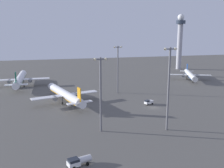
{
  "coord_description": "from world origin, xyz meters",
  "views": [
    {
      "loc": [
        -46.14,
        -103.7,
        34.59
      ],
      "look_at": [
        -10.03,
        36.49,
        4.0
      ],
      "focal_mm": 41.59,
      "sensor_mm": 36.0,
      "label": 1
    }
  ],
  "objects_px": {
    "airplane_terminal_side": "(20,79)",
    "apron_light_west": "(169,84)",
    "fuel_truck": "(79,161)",
    "apron_light_east": "(118,66)",
    "airplane_near_gate": "(190,75)",
    "apron_light_central": "(101,90)",
    "cargo_loader": "(149,102)",
    "control_tower": "(180,38)",
    "airplane_taxiway_distant": "(65,95)"
  },
  "relations": [
    {
      "from": "control_tower",
      "to": "fuel_truck",
      "type": "bearing_deg",
      "value": -126.48
    },
    {
      "from": "control_tower",
      "to": "apron_light_central",
      "type": "relative_size",
      "value": 1.85
    },
    {
      "from": "airplane_taxiway_distant",
      "to": "apron_light_east",
      "type": "xyz_separation_m",
      "value": [
        29.77,
        13.09,
        10.7
      ]
    },
    {
      "from": "airplane_taxiway_distant",
      "to": "apron_light_central",
      "type": "xyz_separation_m",
      "value": [
        9.15,
        -39.04,
        10.59
      ]
    },
    {
      "from": "apron_light_central",
      "to": "apron_light_west",
      "type": "relative_size",
      "value": 0.89
    },
    {
      "from": "airplane_near_gate",
      "to": "airplane_taxiway_distant",
      "type": "bearing_deg",
      "value": 43.77
    },
    {
      "from": "airplane_near_gate",
      "to": "apron_light_central",
      "type": "height_order",
      "value": "apron_light_central"
    },
    {
      "from": "airplane_terminal_side",
      "to": "cargo_loader",
      "type": "xyz_separation_m",
      "value": [
        61.81,
        -57.66,
        -3.27
      ]
    },
    {
      "from": "airplane_terminal_side",
      "to": "apron_light_west",
      "type": "height_order",
      "value": "apron_light_west"
    },
    {
      "from": "control_tower",
      "to": "airplane_taxiway_distant",
      "type": "height_order",
      "value": "control_tower"
    },
    {
      "from": "airplane_near_gate",
      "to": "fuel_truck",
      "type": "xyz_separation_m",
      "value": [
        -90.26,
        -97.12,
        -2.18
      ]
    },
    {
      "from": "airplane_terminal_side",
      "to": "apron_light_central",
      "type": "bearing_deg",
      "value": -67.3
    },
    {
      "from": "control_tower",
      "to": "apron_light_central",
      "type": "height_order",
      "value": "control_tower"
    },
    {
      "from": "apron_light_east",
      "to": "apron_light_central",
      "type": "relative_size",
      "value": 1.01
    },
    {
      "from": "airplane_taxiway_distant",
      "to": "cargo_loader",
      "type": "xyz_separation_m",
      "value": [
        37.6,
        -12.86,
        -2.88
      ]
    },
    {
      "from": "cargo_loader",
      "to": "apron_light_east",
      "type": "relative_size",
      "value": 0.18
    },
    {
      "from": "fuel_truck",
      "to": "apron_light_east",
      "type": "relative_size",
      "value": 0.26
    },
    {
      "from": "apron_light_east",
      "to": "apron_light_west",
      "type": "xyz_separation_m",
      "value": [
        1.99,
        -56.65,
        1.53
      ]
    },
    {
      "from": "apron_light_west",
      "to": "airplane_taxiway_distant",
      "type": "bearing_deg",
      "value": 126.09
    },
    {
      "from": "fuel_truck",
      "to": "airplane_taxiway_distant",
      "type": "bearing_deg",
      "value": -17.75
    },
    {
      "from": "airplane_taxiway_distant",
      "to": "apron_light_west",
      "type": "relative_size",
      "value": 1.43
    },
    {
      "from": "control_tower",
      "to": "airplane_near_gate",
      "type": "distance_m",
      "value": 55.95
    },
    {
      "from": "airplane_terminal_side",
      "to": "apron_light_west",
      "type": "bearing_deg",
      "value": -56.65
    },
    {
      "from": "airplane_near_gate",
      "to": "apron_light_west",
      "type": "bearing_deg",
      "value": 75.89
    },
    {
      "from": "airplane_terminal_side",
      "to": "apron_light_east",
      "type": "xyz_separation_m",
      "value": [
        53.97,
        -31.71,
        10.31
      ]
    },
    {
      "from": "control_tower",
      "to": "cargo_loader",
      "type": "bearing_deg",
      "value": -125.04
    },
    {
      "from": "apron_light_central",
      "to": "apron_light_west",
      "type": "bearing_deg",
      "value": -11.32
    },
    {
      "from": "control_tower",
      "to": "airplane_taxiway_distant",
      "type": "distance_m",
      "value": 137.4
    },
    {
      "from": "apron_light_central",
      "to": "cargo_loader",
      "type": "bearing_deg",
      "value": 42.63
    },
    {
      "from": "airplane_taxiway_distant",
      "to": "fuel_truck",
      "type": "relative_size",
      "value": 6.2
    },
    {
      "from": "airplane_terminal_side",
      "to": "apron_light_central",
      "type": "xyz_separation_m",
      "value": [
        33.36,
        -83.84,
        10.2
      ]
    },
    {
      "from": "airplane_taxiway_distant",
      "to": "apron_light_east",
      "type": "distance_m",
      "value": 34.23
    },
    {
      "from": "control_tower",
      "to": "airplane_terminal_side",
      "type": "height_order",
      "value": "control_tower"
    },
    {
      "from": "airplane_near_gate",
      "to": "apron_light_east",
      "type": "height_order",
      "value": "apron_light_east"
    },
    {
      "from": "cargo_loader",
      "to": "apron_light_west",
      "type": "xyz_separation_m",
      "value": [
        -5.84,
        -30.71,
        15.12
      ]
    },
    {
      "from": "control_tower",
      "to": "apron_light_east",
      "type": "relative_size",
      "value": 1.84
    },
    {
      "from": "airplane_taxiway_distant",
      "to": "fuel_truck",
      "type": "bearing_deg",
      "value": -107.34
    },
    {
      "from": "control_tower",
      "to": "apron_light_west",
      "type": "height_order",
      "value": "control_tower"
    },
    {
      "from": "apron_light_central",
      "to": "control_tower",
      "type": "bearing_deg",
      "value": 51.94
    },
    {
      "from": "apron_light_central",
      "to": "apron_light_west",
      "type": "distance_m",
      "value": 23.11
    },
    {
      "from": "cargo_loader",
      "to": "airplane_terminal_side",
      "type": "bearing_deg",
      "value": 29.01
    },
    {
      "from": "airplane_terminal_side",
      "to": "cargo_loader",
      "type": "relative_size",
      "value": 10.09
    },
    {
      "from": "airplane_terminal_side",
      "to": "apron_light_west",
      "type": "xyz_separation_m",
      "value": [
        55.96,
        -88.37,
        11.85
      ]
    },
    {
      "from": "control_tower",
      "to": "cargo_loader",
      "type": "distance_m",
      "value": 121.7
    },
    {
      "from": "airplane_terminal_side",
      "to": "airplane_taxiway_distant",
      "type": "bearing_deg",
      "value": -60.62
    },
    {
      "from": "cargo_loader",
      "to": "apron_light_west",
      "type": "height_order",
      "value": "apron_light_west"
    },
    {
      "from": "fuel_truck",
      "to": "apron_light_west",
      "type": "height_order",
      "value": "apron_light_west"
    },
    {
      "from": "apron_light_east",
      "to": "airplane_terminal_side",
      "type": "bearing_deg",
      "value": 149.56
    },
    {
      "from": "airplane_taxiway_distant",
      "to": "apron_light_east",
      "type": "height_order",
      "value": "apron_light_east"
    },
    {
      "from": "control_tower",
      "to": "apron_light_east",
      "type": "bearing_deg",
      "value": -136.82
    }
  ]
}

